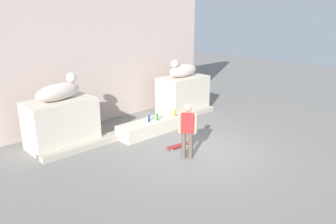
{
  "coord_description": "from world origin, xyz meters",
  "views": [
    {
      "loc": [
        -6.99,
        -6.12,
        4.13
      ],
      "look_at": [
        -0.22,
        1.03,
        1.1
      ],
      "focal_mm": 34.64,
      "sensor_mm": 36.0,
      "label": 1
    }
  ],
  "objects_px": {
    "statue_reclining_left": "(59,91)",
    "bottle_clear": "(147,120)",
    "skater": "(187,129)",
    "skateboard": "(178,146)",
    "bottle_blue": "(149,118)",
    "bottle_green": "(157,117)",
    "statue_reclining_right": "(183,70)",
    "bottle_orange": "(175,113)"
  },
  "relations": [
    {
      "from": "statue_reclining_left",
      "to": "statue_reclining_right",
      "type": "distance_m",
      "value": 5.48
    },
    {
      "from": "skateboard",
      "to": "skater",
      "type": "bearing_deg",
      "value": -108.03
    },
    {
      "from": "statue_reclining_left",
      "to": "skater",
      "type": "bearing_deg",
      "value": -70.28
    },
    {
      "from": "bottle_clear",
      "to": "bottle_green",
      "type": "bearing_deg",
      "value": -2.55
    },
    {
      "from": "statue_reclining_left",
      "to": "skateboard",
      "type": "relative_size",
      "value": 2.05
    },
    {
      "from": "skateboard",
      "to": "bottle_orange",
      "type": "distance_m",
      "value": 1.89
    },
    {
      "from": "statue_reclining_right",
      "to": "skateboard",
      "type": "relative_size",
      "value": 1.99
    },
    {
      "from": "bottle_orange",
      "to": "bottle_blue",
      "type": "bearing_deg",
      "value": 168.86
    },
    {
      "from": "statue_reclining_left",
      "to": "bottle_blue",
      "type": "height_order",
      "value": "statue_reclining_left"
    },
    {
      "from": "skater",
      "to": "bottle_orange",
      "type": "height_order",
      "value": "skater"
    },
    {
      "from": "bottle_blue",
      "to": "skateboard",
      "type": "bearing_deg",
      "value": -93.99
    },
    {
      "from": "statue_reclining_right",
      "to": "bottle_clear",
      "type": "bearing_deg",
      "value": 17.48
    },
    {
      "from": "bottle_green",
      "to": "bottle_clear",
      "type": "bearing_deg",
      "value": 177.45
    },
    {
      "from": "bottle_blue",
      "to": "bottle_clear",
      "type": "bearing_deg",
      "value": -149.56
    },
    {
      "from": "bottle_blue",
      "to": "statue_reclining_left",
      "type": "bearing_deg",
      "value": 157.5
    },
    {
      "from": "statue_reclining_left",
      "to": "skater",
      "type": "xyz_separation_m",
      "value": [
        2.19,
        -3.4,
        -0.89
      ]
    },
    {
      "from": "skater",
      "to": "bottle_green",
      "type": "xyz_separation_m",
      "value": [
        0.78,
        2.19,
        -0.33
      ]
    },
    {
      "from": "statue_reclining_left",
      "to": "bottle_clear",
      "type": "height_order",
      "value": "statue_reclining_left"
    },
    {
      "from": "statue_reclining_right",
      "to": "bottle_blue",
      "type": "height_order",
      "value": "statue_reclining_right"
    },
    {
      "from": "bottle_green",
      "to": "statue_reclining_right",
      "type": "bearing_deg",
      "value": 25.54
    },
    {
      "from": "statue_reclining_right",
      "to": "bottle_orange",
      "type": "bearing_deg",
      "value": 33.03
    },
    {
      "from": "statue_reclining_right",
      "to": "bottle_blue",
      "type": "xyz_separation_m",
      "value": [
        -2.81,
        -1.09,
        -1.22
      ]
    },
    {
      "from": "statue_reclining_left",
      "to": "bottle_blue",
      "type": "relative_size",
      "value": 5.43
    },
    {
      "from": "skateboard",
      "to": "bottle_clear",
      "type": "height_order",
      "value": "bottle_clear"
    },
    {
      "from": "skateboard",
      "to": "statue_reclining_right",
      "type": "bearing_deg",
      "value": 50.83
    },
    {
      "from": "bottle_green",
      "to": "bottle_clear",
      "type": "relative_size",
      "value": 1.14
    },
    {
      "from": "bottle_green",
      "to": "bottle_clear",
      "type": "height_order",
      "value": "bottle_green"
    },
    {
      "from": "bottle_blue",
      "to": "bottle_clear",
      "type": "xyz_separation_m",
      "value": [
        -0.14,
        -0.08,
        -0.02
      ]
    },
    {
      "from": "statue_reclining_left",
      "to": "bottle_green",
      "type": "xyz_separation_m",
      "value": [
        2.97,
        -1.21,
        -1.22
      ]
    },
    {
      "from": "statue_reclining_right",
      "to": "bottle_blue",
      "type": "bearing_deg",
      "value": 17.0
    },
    {
      "from": "statue_reclining_right",
      "to": "bottle_clear",
      "type": "height_order",
      "value": "statue_reclining_right"
    },
    {
      "from": "skater",
      "to": "bottle_orange",
      "type": "relative_size",
      "value": 5.84
    },
    {
      "from": "skater",
      "to": "skateboard",
      "type": "relative_size",
      "value": 2.03
    },
    {
      "from": "skater",
      "to": "bottle_orange",
      "type": "xyz_separation_m",
      "value": [
        1.56,
        2.08,
        -0.34
      ]
    },
    {
      "from": "bottle_orange",
      "to": "bottle_clear",
      "type": "height_order",
      "value": "bottle_orange"
    },
    {
      "from": "skateboard",
      "to": "bottle_blue",
      "type": "relative_size",
      "value": 2.65
    },
    {
      "from": "bottle_orange",
      "to": "bottle_blue",
      "type": "height_order",
      "value": "bottle_blue"
    },
    {
      "from": "skateboard",
      "to": "bottle_green",
      "type": "bearing_deg",
      "value": 82.61
    },
    {
      "from": "skateboard",
      "to": "bottle_clear",
      "type": "distance_m",
      "value": 1.57
    },
    {
      "from": "statue_reclining_left",
      "to": "statue_reclining_right",
      "type": "bearing_deg",
      "value": -13.21
    },
    {
      "from": "skater",
      "to": "skateboard",
      "type": "bearing_deg",
      "value": 110.72
    },
    {
      "from": "statue_reclining_right",
      "to": "bottle_orange",
      "type": "distance_m",
      "value": 2.49
    }
  ]
}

